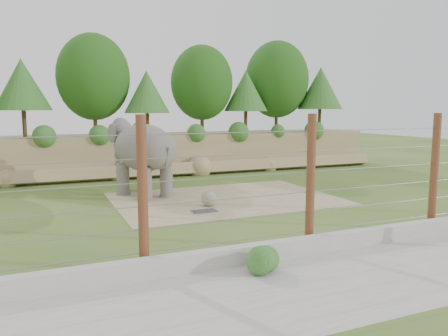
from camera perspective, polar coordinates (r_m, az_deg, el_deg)
name	(u,v)px	position (r m, az deg, el deg)	size (l,w,h in m)	color
ground	(244,214)	(17.36, 2.61, -6.06)	(90.00, 90.00, 0.00)	#37621F
back_embankment	(168,112)	(28.96, -7.32, 7.33)	(30.00, 5.52, 8.77)	#8D8051
dirt_patch	(225,199)	(20.22, 0.19, -4.04)	(10.00, 7.00, 0.02)	#948460
drain_grate	(204,211)	(17.74, -2.57, -5.64)	(1.00, 0.60, 0.03)	#262628
elephant	(144,159)	(20.96, -10.42, 1.21)	(1.91, 4.45, 3.60)	slate
stone_ball	(209,199)	(18.61, -2.00, -4.01)	(0.66, 0.66, 0.66)	gray
retaining_wall	(319,244)	(13.13, 12.28, -9.65)	(26.00, 0.35, 0.50)	#A4A098
walkway	(366,276)	(11.74, 18.05, -13.25)	(26.00, 4.00, 0.01)	#A4A098
barrier_fence	(311,182)	(13.13, 11.23, -1.77)	(20.26, 0.26, 4.00)	#5E2A15
walkway_shrub	(262,258)	(11.28, 4.99, -11.64)	(0.77, 0.77, 0.77)	#2A6221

